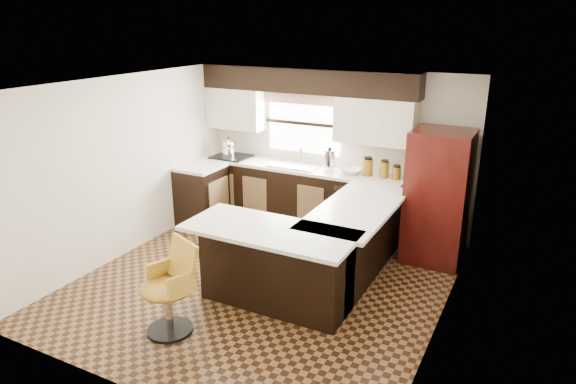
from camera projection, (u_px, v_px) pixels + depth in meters
The scene contains 30 objects.
floor at pixel (263, 282), 6.31m from camera, with size 4.40×4.40×0.00m, color #49301A.
ceiling at pixel (260, 85), 5.54m from camera, with size 4.40×4.40×0.00m, color silver.
wall_back at pixel (334, 149), 7.78m from camera, with size 4.40×4.40×0.00m, color beige.
wall_front at pixel (123, 268), 4.07m from camera, with size 4.40×4.40×0.00m, color beige.
wall_left at pixel (125, 167), 6.84m from camera, with size 4.40×4.40×0.00m, color beige.
wall_right at pixel (447, 221), 5.02m from camera, with size 4.40×4.40×0.00m, color beige.
base_cab_back at pixel (298, 197), 7.96m from camera, with size 3.30×0.60×0.90m, color black.
base_cab_left at pixel (202, 196), 8.00m from camera, with size 0.60×0.70×0.90m, color black.
counter_back at pixel (298, 168), 7.81m from camera, with size 3.30×0.60×0.04m, color silver.
counter_left at pixel (201, 167), 7.85m from camera, with size 0.60×0.70×0.04m, color silver.
soffit at pixel (306, 80), 7.48m from camera, with size 3.40×0.35×0.36m, color black.
upper_cab_left at pixel (236, 108), 8.17m from camera, with size 0.94×0.35×0.64m, color beige.
upper_cab_right at pixel (375, 121), 7.17m from camera, with size 1.14×0.35×0.64m, color beige.
window_pane at pixel (304, 123), 7.87m from camera, with size 1.20×0.02×0.90m, color white.
valance at pixel (303, 98), 7.71m from camera, with size 1.30×0.06×0.18m, color #D19B93.
sink at pixel (295, 165), 7.80m from camera, with size 0.75×0.45×0.03m, color #B2B2B7.
dishwasher at pixel (352, 215), 7.30m from camera, with size 0.58×0.03×0.78m, color black.
cooktop at pixel (231, 157), 8.30m from camera, with size 0.58×0.50×0.03m, color black.
peninsula_long at pixel (351, 244), 6.31m from camera, with size 0.60×1.95×0.90m, color black.
peninsula_return at pixel (276, 267), 5.71m from camera, with size 1.65×0.60×0.90m, color black.
counter_pen_long at pixel (357, 209), 6.13m from camera, with size 0.84×1.95×0.04m, color silver.
counter_pen_return at pixel (270, 231), 5.49m from camera, with size 1.89×0.84×0.04m, color silver.
refrigerator at pixel (438, 197), 6.66m from camera, with size 0.75×0.72×1.76m, color #3A0C09.
bar_chair at pixel (167, 290), 5.17m from camera, with size 0.52×0.52×0.97m, color #B88728, non-canonical shape.
kettle at pixel (229, 146), 8.27m from camera, with size 0.22×0.22×0.30m, color silver, non-canonical shape.
percolator at pixel (329, 160), 7.54m from camera, with size 0.15×0.15×0.31m, color silver.
mixing_bowl at pixel (350, 171), 7.43m from camera, with size 0.31×0.31×0.08m, color white.
canister_large at pixel (368, 167), 7.31m from camera, with size 0.14×0.14×0.24m, color brown.
canister_med at pixel (384, 170), 7.21m from camera, with size 0.13×0.13×0.23m, color brown.
canister_small at pixel (396, 173), 7.14m from camera, with size 0.12×0.12×0.18m, color brown.
Camera 1 is at (2.84, -4.86, 3.08)m, focal length 32.00 mm.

